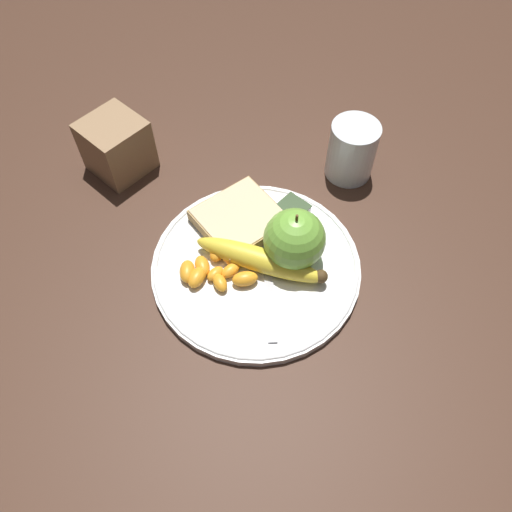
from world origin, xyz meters
TOP-DOWN VIEW (x-y plane):
  - ground_plane at (0.00, 0.00)m, footprint 3.00×3.00m
  - plate at (0.00, 0.00)m, footprint 0.29×0.29m
  - juice_glass at (0.24, 0.02)m, footprint 0.07×0.07m
  - apple at (0.04, -0.03)m, footprint 0.08×0.08m
  - banana at (0.00, -0.01)m, footprint 0.10×0.18m
  - bread_slice at (0.04, 0.06)m, footprint 0.13×0.12m
  - fork at (0.00, -0.02)m, footprint 0.14×0.14m
  - jam_packet at (0.09, 0.02)m, footprint 0.05×0.04m
  - orange_segment_0 at (-0.05, 0.03)m, footprint 0.03×0.02m
  - orange_segment_1 at (-0.01, 0.06)m, footprint 0.03×0.03m
  - orange_segment_2 at (-0.02, 0.03)m, footprint 0.03×0.04m
  - orange_segment_3 at (-0.07, 0.04)m, footprint 0.04×0.03m
  - orange_segment_4 at (-0.06, 0.05)m, footprint 0.03×0.04m
  - orange_segment_5 at (-0.02, 0.05)m, footprint 0.04×0.03m
  - orange_segment_6 at (-0.03, 0.02)m, footprint 0.03×0.02m
  - orange_segment_7 at (-0.08, 0.06)m, footprint 0.04×0.04m
  - orange_segment_8 at (-0.06, 0.01)m, footprint 0.03×0.03m
  - orange_segment_9 at (-0.03, -0.01)m, footprint 0.04×0.04m
  - condiment_caddy at (-0.00, 0.29)m, footprint 0.08×0.08m

SIDE VIEW (x-z plane):
  - ground_plane at x=0.00m, z-range 0.00..0.00m
  - plate at x=0.00m, z-range 0.00..0.02m
  - fork at x=0.00m, z-range 0.01..0.02m
  - orange_segment_0 at x=-0.05m, z-range 0.01..0.03m
  - orange_segment_6 at x=-0.03m, z-range 0.01..0.03m
  - orange_segment_8 at x=-0.06m, z-range 0.01..0.03m
  - orange_segment_1 at x=-0.01m, z-range 0.01..0.03m
  - orange_segment_4 at x=-0.06m, z-range 0.01..0.03m
  - orange_segment_5 at x=-0.02m, z-range 0.01..0.03m
  - orange_segment_3 at x=-0.07m, z-range 0.01..0.03m
  - orange_segment_2 at x=-0.02m, z-range 0.01..0.03m
  - orange_segment_7 at x=-0.08m, z-range 0.01..0.03m
  - orange_segment_9 at x=-0.03m, z-range 0.01..0.03m
  - jam_packet at x=0.09m, z-range 0.01..0.03m
  - bread_slice at x=0.04m, z-range 0.01..0.03m
  - banana at x=0.00m, z-range 0.01..0.05m
  - juice_glass at x=0.24m, z-range 0.00..0.09m
  - condiment_caddy at x=0.00m, z-range 0.00..0.09m
  - apple at x=0.04m, z-range 0.01..0.10m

